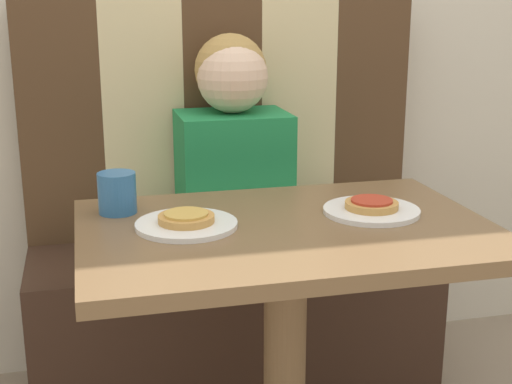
# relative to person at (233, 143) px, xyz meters

# --- Properties ---
(booth_seat) EXTENTS (1.23, 0.45, 0.48)m
(booth_seat) POSITION_rel_person_xyz_m (0.00, -0.00, -0.56)
(booth_seat) COLOR #382319
(booth_seat) RESTS_ON ground_plane
(booth_backrest) EXTENTS (1.23, 0.09, 0.73)m
(booth_backrest) POSITION_rel_person_xyz_m (0.00, 0.18, 0.04)
(booth_backrest) COLOR #4C331E
(booth_backrest) RESTS_ON booth_seat
(dining_table) EXTENTS (0.92, 0.64, 0.73)m
(dining_table) POSITION_rel_person_xyz_m (0.00, -0.57, -0.18)
(dining_table) COLOR brown
(dining_table) RESTS_ON ground_plane
(person) EXTENTS (0.32, 0.25, 0.64)m
(person) POSITION_rel_person_xyz_m (0.00, 0.00, 0.00)
(person) COLOR #1E8447
(person) RESTS_ON booth_seat
(plate_left) EXTENTS (0.23, 0.23, 0.01)m
(plate_left) POSITION_rel_person_xyz_m (-0.22, -0.53, -0.07)
(plate_left) COLOR white
(plate_left) RESTS_ON dining_table
(plate_right) EXTENTS (0.23, 0.23, 0.01)m
(plate_right) POSITION_rel_person_xyz_m (0.22, -0.53, -0.07)
(plate_right) COLOR white
(plate_right) RESTS_ON dining_table
(pizza_left) EXTENTS (0.13, 0.13, 0.02)m
(pizza_left) POSITION_rel_person_xyz_m (-0.22, -0.53, -0.05)
(pizza_left) COLOR #C68E47
(pizza_left) RESTS_ON plate_left
(pizza_right) EXTENTS (0.13, 0.13, 0.02)m
(pizza_right) POSITION_rel_person_xyz_m (0.22, -0.53, -0.05)
(pizza_right) COLOR #C68E47
(pizza_right) RESTS_ON plate_right
(drinking_cup) EXTENTS (0.09, 0.09, 0.10)m
(drinking_cup) POSITION_rel_person_xyz_m (-0.36, -0.39, -0.03)
(drinking_cup) COLOR #2D669E
(drinking_cup) RESTS_ON dining_table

